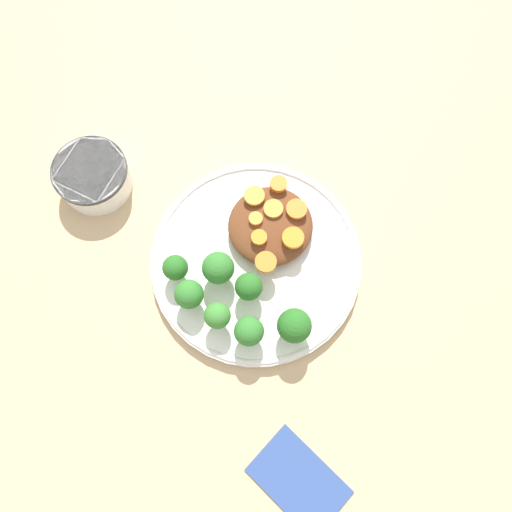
# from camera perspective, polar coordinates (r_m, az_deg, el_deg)

# --- Properties ---
(ground_plane) EXTENTS (4.00, 4.00, 0.00)m
(ground_plane) POSITION_cam_1_polar(r_m,az_deg,el_deg) (0.67, -0.00, -0.77)
(ground_plane) COLOR tan
(plate) EXTENTS (0.28, 0.28, 0.02)m
(plate) POSITION_cam_1_polar(r_m,az_deg,el_deg) (0.66, -0.00, -0.52)
(plate) COLOR white
(plate) RESTS_ON ground_plane
(dip_bowl) EXTENTS (0.10, 0.10, 0.04)m
(dip_bowl) POSITION_cam_1_polar(r_m,az_deg,el_deg) (0.72, -18.15, 8.71)
(dip_bowl) COLOR white
(dip_bowl) RESTS_ON ground_plane
(stew_mound) EXTENTS (0.11, 0.11, 0.03)m
(stew_mound) POSITION_cam_1_polar(r_m,az_deg,el_deg) (0.65, 1.66, 3.47)
(stew_mound) COLOR brown
(stew_mound) RESTS_ON plate
(broccoli_floret_0) EXTENTS (0.03, 0.03, 0.05)m
(broccoli_floret_0) POSITION_cam_1_polar(r_m,az_deg,el_deg) (0.63, -9.19, -1.36)
(broccoli_floret_0) COLOR #7FA85B
(broccoli_floret_0) RESTS_ON plate
(broccoli_floret_1) EXTENTS (0.04, 0.04, 0.05)m
(broccoli_floret_1) POSITION_cam_1_polar(r_m,az_deg,el_deg) (0.62, -4.34, -1.39)
(broccoli_floret_1) COLOR #7FA85B
(broccoli_floret_1) RESTS_ON plate
(broccoli_floret_2) EXTENTS (0.03, 0.03, 0.05)m
(broccoli_floret_2) POSITION_cam_1_polar(r_m,az_deg,el_deg) (0.62, -0.84, -3.59)
(broccoli_floret_2) COLOR #7FA85B
(broccoli_floret_2) RESTS_ON plate
(broccoli_floret_3) EXTENTS (0.04, 0.04, 0.06)m
(broccoli_floret_3) POSITION_cam_1_polar(r_m,az_deg,el_deg) (0.60, 4.39, -7.98)
(broccoli_floret_3) COLOR #7FA85B
(broccoli_floret_3) RESTS_ON plate
(broccoli_floret_4) EXTENTS (0.03, 0.03, 0.05)m
(broccoli_floret_4) POSITION_cam_1_polar(r_m,az_deg,el_deg) (0.61, -4.42, -6.87)
(broccoli_floret_4) COLOR #7FA85B
(broccoli_floret_4) RESTS_ON plate
(broccoli_floret_5) EXTENTS (0.04, 0.04, 0.05)m
(broccoli_floret_5) POSITION_cam_1_polar(r_m,az_deg,el_deg) (0.60, -0.81, -8.62)
(broccoli_floret_5) COLOR #759E51
(broccoli_floret_5) RESTS_ON plate
(broccoli_floret_6) EXTENTS (0.04, 0.04, 0.05)m
(broccoli_floret_6) POSITION_cam_1_polar(r_m,az_deg,el_deg) (0.62, -7.64, -4.41)
(broccoli_floret_6) COLOR #759E51
(broccoli_floret_6) RESTS_ON plate
(carrot_slice_0) EXTENTS (0.03, 0.03, 0.01)m
(carrot_slice_0) POSITION_cam_1_polar(r_m,az_deg,el_deg) (0.65, 4.65, 5.35)
(carrot_slice_0) COLOR orange
(carrot_slice_0) RESTS_ON stew_mound
(carrot_slice_1) EXTENTS (0.03, 0.03, 0.01)m
(carrot_slice_1) POSITION_cam_1_polar(r_m,az_deg,el_deg) (0.65, -0.19, 6.88)
(carrot_slice_1) COLOR orange
(carrot_slice_1) RESTS_ON stew_mound
(carrot_slice_2) EXTENTS (0.03, 0.03, 0.01)m
(carrot_slice_2) POSITION_cam_1_polar(r_m,az_deg,el_deg) (0.62, 1.26, -0.59)
(carrot_slice_2) COLOR orange
(carrot_slice_2) RESTS_ON stew_mound
(carrot_slice_3) EXTENTS (0.03, 0.03, 0.01)m
(carrot_slice_3) POSITION_cam_1_polar(r_m,az_deg,el_deg) (0.63, 4.24, 2.08)
(carrot_slice_3) COLOR orange
(carrot_slice_3) RESTS_ON stew_mound
(carrot_slice_4) EXTENTS (0.02, 0.02, 0.01)m
(carrot_slice_4) POSITION_cam_1_polar(r_m,az_deg,el_deg) (0.64, -0.03, 4.30)
(carrot_slice_4) COLOR orange
(carrot_slice_4) RESTS_ON stew_mound
(carrot_slice_5) EXTENTS (0.02, 0.02, 0.01)m
(carrot_slice_5) POSITION_cam_1_polar(r_m,az_deg,el_deg) (0.63, 0.35, 2.14)
(carrot_slice_5) COLOR orange
(carrot_slice_5) RESTS_ON stew_mound
(carrot_slice_6) EXTENTS (0.03, 0.03, 0.00)m
(carrot_slice_6) POSITION_cam_1_polar(r_m,az_deg,el_deg) (0.64, 1.99, 5.42)
(carrot_slice_6) COLOR orange
(carrot_slice_6) RESTS_ON stew_mound
(carrot_slice_7) EXTENTS (0.02, 0.02, 0.01)m
(carrot_slice_7) POSITION_cam_1_polar(r_m,az_deg,el_deg) (0.66, 2.58, 8.24)
(carrot_slice_7) COLOR orange
(carrot_slice_7) RESTS_ON stew_mound
(napkin) EXTENTS (0.12, 0.08, 0.01)m
(napkin) POSITION_cam_1_polar(r_m,az_deg,el_deg) (0.65, 4.93, -24.24)
(napkin) COLOR #334C8C
(napkin) RESTS_ON ground_plane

